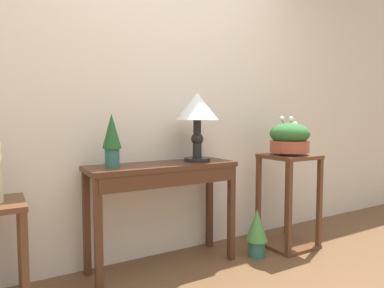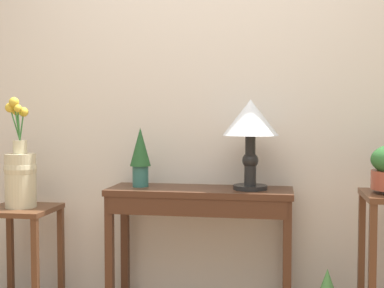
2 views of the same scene
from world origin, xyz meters
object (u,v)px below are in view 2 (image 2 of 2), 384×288
Objects in this scene: pedestal_stand_left at (22,258)px; table_lamp at (250,124)px; potted_plant_on_console at (140,154)px; console_table at (199,210)px; flower_vase_tall_left at (20,172)px.

table_lamp is at bearing 3.12° from pedestal_stand_left.
table_lamp is 1.46× the size of potted_plant_on_console.
potted_plant_on_console reaches higher than console_table.
table_lamp is 0.82× the size of pedestal_stand_left.
table_lamp is 1.41m from flower_vase_tall_left.
flower_vase_tall_left is (-0.00, -0.00, 0.53)m from pedestal_stand_left.
console_table is 2.08× the size of table_lamp.
console_table is 0.58m from table_lamp.
potted_plant_on_console is (-0.65, 0.01, -0.18)m from table_lamp.
flower_vase_tall_left is at bearing -173.43° from potted_plant_on_console.
potted_plant_on_console reaches higher than pedestal_stand_left.
console_table is 1.11m from flower_vase_tall_left.
potted_plant_on_console is 0.74m from flower_vase_tall_left.
table_lamp is at bearing -0.65° from potted_plant_on_console.
table_lamp is at bearing 3.17° from flower_vase_tall_left.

